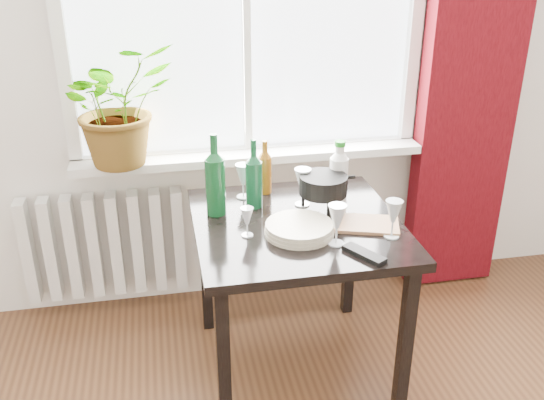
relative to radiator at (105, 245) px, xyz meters
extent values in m
cube|color=silver|center=(0.75, -0.03, 0.44)|extent=(1.72, 0.20, 0.04)
cube|color=#39050A|center=(1.87, -0.06, 0.92)|extent=(0.50, 0.12, 2.56)
cube|color=silver|center=(0.00, 0.00, 0.00)|extent=(0.80, 0.10, 0.55)
cube|color=black|center=(0.85, -0.63, 0.34)|extent=(0.85, 0.85, 0.04)
cube|color=black|center=(0.48, -1.00, -0.03)|extent=(0.05, 0.05, 0.70)
cube|color=black|center=(0.48, -0.27, -0.03)|extent=(0.05, 0.05, 0.70)
cube|color=black|center=(1.21, -1.00, -0.03)|extent=(0.05, 0.05, 0.70)
cube|color=black|center=(1.21, -0.27, -0.03)|extent=(0.05, 0.05, 0.70)
imported|color=#326F1D|center=(0.14, -0.08, 0.74)|extent=(0.65, 0.62, 0.56)
cylinder|color=#BDB59D|center=(0.83, -0.73, 0.38)|extent=(0.34, 0.34, 0.05)
cube|color=black|center=(1.03, -0.95, 0.37)|extent=(0.14, 0.18, 0.02)
cube|color=#976844|center=(1.12, -0.72, 0.37)|extent=(0.30, 0.24, 0.01)
camera|label=1|loc=(0.32, -2.81, 1.49)|focal=40.00mm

